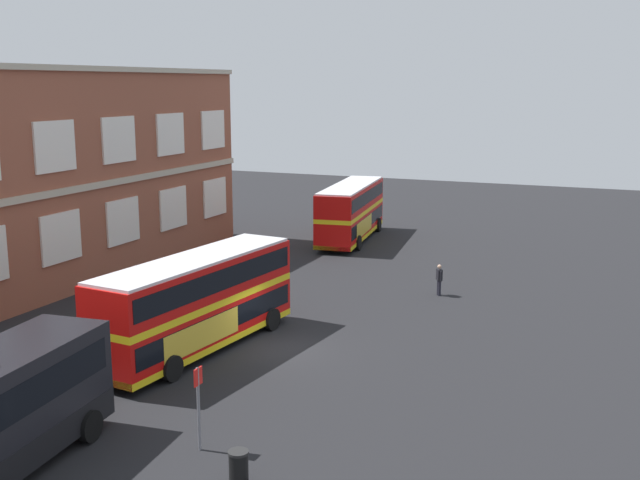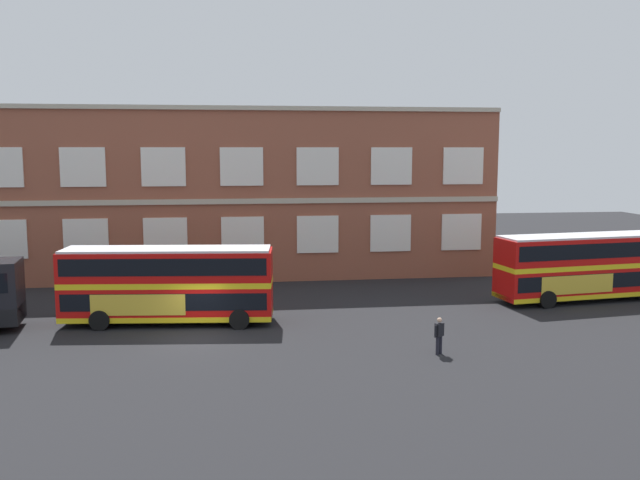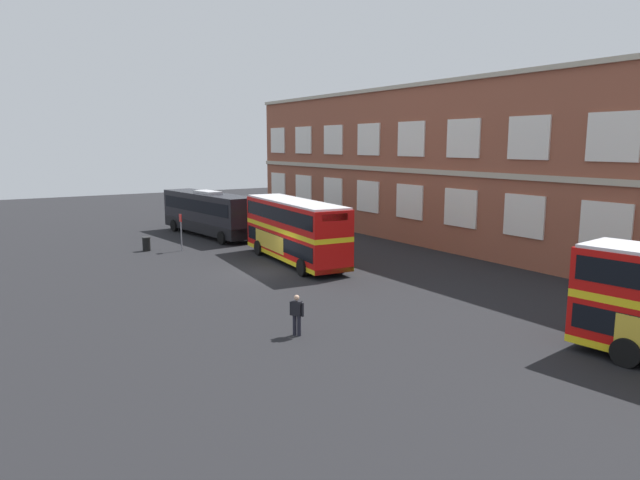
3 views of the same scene
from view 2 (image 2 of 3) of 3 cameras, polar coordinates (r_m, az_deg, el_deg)
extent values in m
plane|color=black|center=(36.58, -10.10, -7.19)|extent=(120.00, 120.00, 0.00)
cube|color=brown|center=(51.64, -12.39, 3.69)|extent=(47.02, 8.00, 11.85)
cube|color=#B2A893|center=(47.60, -12.78, 3.09)|extent=(47.02, 0.16, 0.36)
cube|color=#B2A893|center=(47.58, -13.00, 10.69)|extent=(47.02, 0.28, 0.30)
cube|color=silver|center=(49.89, -24.74, 0.04)|extent=(2.93, 0.12, 2.61)
cube|color=silver|center=(48.60, -18.84, 0.15)|extent=(2.93, 0.12, 2.61)
cube|color=silver|center=(47.85, -12.70, 0.26)|extent=(2.93, 0.12, 2.61)
cube|color=silver|center=(47.67, -6.43, 0.37)|extent=(2.93, 0.12, 2.61)
cube|color=silver|center=(48.06, -0.19, 0.47)|extent=(2.93, 0.12, 2.61)
cube|color=silver|center=(49.00, 5.88, 0.57)|extent=(2.93, 0.12, 2.61)
cube|color=silver|center=(50.48, 11.65, 0.66)|extent=(2.93, 0.12, 2.61)
cube|color=silver|center=(49.55, -25.04, 5.48)|extent=(2.93, 0.12, 2.61)
cube|color=silver|center=(48.26, -19.08, 5.74)|extent=(2.93, 0.12, 2.61)
cube|color=silver|center=(47.50, -12.86, 5.94)|extent=(2.93, 0.12, 2.61)
cube|color=silver|center=(47.32, -6.52, 6.07)|extent=(2.93, 0.12, 2.61)
cube|color=silver|center=(47.71, -0.20, 6.13)|extent=(2.93, 0.12, 2.61)
cube|color=silver|center=(48.66, 5.95, 6.12)|extent=(2.93, 0.12, 2.61)
cube|color=silver|center=(50.14, 11.80, 6.04)|extent=(2.93, 0.12, 2.61)
cube|color=red|center=(37.47, -12.46, -4.97)|extent=(11.20, 3.65, 1.75)
cube|color=black|center=(37.43, -12.47, -4.65)|extent=(10.77, 3.65, 0.90)
cube|color=yellow|center=(37.27, -12.50, -3.43)|extent=(11.20, 3.65, 0.30)
cube|color=red|center=(37.10, -12.54, -2.03)|extent=(11.20, 3.65, 1.55)
cube|color=black|center=(37.09, -12.55, -1.91)|extent=(10.77, 3.65, 0.90)
cube|color=yellow|center=(37.63, -12.43, -6.06)|extent=(11.20, 3.67, 0.28)
cube|color=silver|center=(36.98, -12.58, -0.75)|extent=(10.97, 3.53, 0.12)
cube|color=gold|center=(36.49, -14.88, -5.24)|extent=(4.82, 0.52, 1.10)
cube|color=yellow|center=(36.41, -4.07, -1.37)|extent=(0.23, 1.66, 0.40)
cylinder|color=black|center=(35.88, -6.71, -6.55)|extent=(1.07, 0.42, 1.04)
cylinder|color=black|center=(38.35, -6.39, -5.63)|extent=(1.07, 0.42, 1.04)
cylinder|color=black|center=(37.18, -17.83, -6.37)|extent=(1.07, 0.42, 1.04)
cylinder|color=black|center=(39.57, -16.81, -5.50)|extent=(1.07, 0.42, 1.04)
cube|color=red|center=(45.13, 21.00, -3.18)|extent=(11.24, 3.97, 1.75)
cube|color=black|center=(45.09, 21.02, -2.92)|extent=(10.81, 3.96, 0.90)
cube|color=yellow|center=(44.96, 21.07, -1.90)|extent=(11.24, 3.97, 0.30)
cube|color=red|center=(44.82, 21.12, -0.73)|extent=(11.24, 3.97, 1.55)
cube|color=black|center=(44.81, 21.13, -0.63)|extent=(10.81, 3.96, 0.90)
cube|color=yellow|center=(45.26, 20.96, -4.10)|extent=(11.24, 3.99, 0.28)
cube|color=silver|center=(44.72, 21.17, 0.33)|extent=(11.01, 3.84, 0.12)
cube|color=gold|center=(43.32, 20.60, -3.48)|extent=(4.80, 0.67, 1.10)
cylinder|color=black|center=(48.57, 23.76, -3.44)|extent=(1.07, 0.45, 1.04)
cylinder|color=black|center=(42.37, 18.36, -4.71)|extent=(1.07, 0.45, 1.04)
cylinder|color=black|center=(44.47, 16.55, -4.07)|extent=(1.07, 0.45, 1.04)
cylinder|color=black|center=(31.81, 9.73, -8.63)|extent=(0.22, 0.22, 0.85)
cylinder|color=black|center=(31.96, 9.96, -8.56)|extent=(0.22, 0.22, 0.85)
cube|color=black|center=(31.69, 9.87, -7.33)|extent=(0.47, 0.42, 0.60)
cylinder|color=black|center=(31.50, 9.57, -7.47)|extent=(0.15, 0.15, 0.57)
cylinder|color=black|center=(31.89, 10.17, -7.30)|extent=(0.15, 0.15, 0.57)
sphere|color=tan|center=(31.58, 9.89, -6.56)|extent=(0.22, 0.22, 0.22)
camera|label=1|loc=(35.97, -65.54, 6.38)|focal=43.43mm
camera|label=3|loc=(33.64, 49.97, 2.25)|focal=31.81mm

